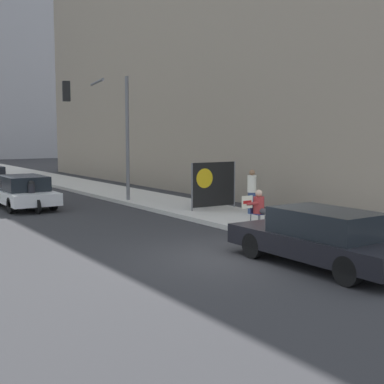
{
  "coord_description": "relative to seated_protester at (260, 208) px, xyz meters",
  "views": [
    {
      "loc": [
        -8.29,
        -10.27,
        3.11
      ],
      "look_at": [
        1.52,
        4.52,
        1.16
      ],
      "focal_mm": 50.0,
      "sensor_mm": 36.0,
      "label": 1
    }
  ],
  "objects": [
    {
      "name": "motorcycle_on_road",
      "position": [
        -4.41,
        8.72,
        -0.28
      ],
      "size": [
        0.28,
        2.14,
        1.26
      ],
      "color": "silver",
      "rests_on": "ground_plane"
    },
    {
      "name": "jogger_on_sidewalk",
      "position": [
        1.9,
        2.66,
        0.17
      ],
      "size": [
        0.34,
        0.34,
        1.63
      ],
      "rotation": [
        0.0,
        0.0,
        2.8
      ],
      "color": "#334775",
      "rests_on": "sidewalk_curb"
    },
    {
      "name": "ground_plane",
      "position": [
        -2.46,
        -2.15,
        -0.82
      ],
      "size": [
        160.0,
        160.0,
        0.0
      ],
      "primitive_type": "plane",
      "color": "#303033"
    },
    {
      "name": "building_backdrop_right",
      "position": [
        9.29,
        14.22,
        8.67
      ],
      "size": [
        10.0,
        32.0,
        18.99
      ],
      "color": "gray",
      "rests_on": "ground_plane"
    },
    {
      "name": "parked_car_curbside",
      "position": [
        -1.46,
        -3.88,
        -0.14
      ],
      "size": [
        1.74,
        4.79,
        1.36
      ],
      "color": "black",
      "rests_on": "ground_plane"
    },
    {
      "name": "car_on_road_nearest",
      "position": [
        -4.38,
        10.07,
        -0.14
      ],
      "size": [
        1.89,
        4.57,
        1.36
      ],
      "color": "white",
      "rests_on": "ground_plane"
    },
    {
      "name": "sidewalk_curb",
      "position": [
        1.08,
        12.85,
        -0.74
      ],
      "size": [
        3.03,
        90.0,
        0.16
      ],
      "primitive_type": "cube",
      "color": "beige",
      "rests_on": "ground_plane"
    },
    {
      "name": "protest_banner",
      "position": [
        1.45,
        4.46,
        0.31
      ],
      "size": [
        2.11,
        0.06,
        1.83
      ],
      "color": "slate",
      "rests_on": "sidewalk_curb"
    },
    {
      "name": "seated_protester",
      "position": [
        0.0,
        0.0,
        0.0
      ],
      "size": [
        0.94,
        0.77,
        1.22
      ],
      "rotation": [
        0.0,
        0.0,
        0.09
      ],
      "color": "#474C56",
      "rests_on": "sidewalk_curb"
    },
    {
      "name": "pedestrian_behind",
      "position": [
        1.33,
        5.4,
        0.21
      ],
      "size": [
        0.34,
        0.34,
        1.72
      ],
      "rotation": [
        0.0,
        0.0,
        2.36
      ],
      "color": "#424247",
      "rests_on": "sidewalk_curb"
    },
    {
      "name": "traffic_light_pole",
      "position": [
        -1.01,
        9.14,
        3.01
      ],
      "size": [
        2.8,
        2.57,
        5.44
      ],
      "color": "slate",
      "rests_on": "sidewalk_curb"
    }
  ]
}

